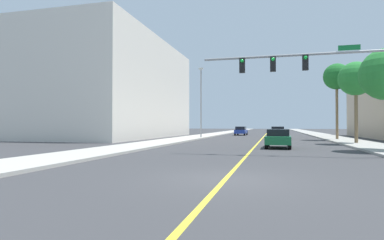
{
  "coord_description": "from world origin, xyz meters",
  "views": [
    {
      "loc": [
        1.48,
        -9.85,
        1.7
      ],
      "look_at": [
        -5.47,
        16.86,
        2.14
      ],
      "focal_mm": 29.58,
      "sensor_mm": 36.0,
      "label": 1
    }
  ],
  "objects_px": {
    "car_blue": "(241,131)",
    "car_green": "(278,138)",
    "street_lamp": "(201,99)",
    "palm_mid": "(356,79)",
    "traffic_signal_mast": "(320,73)",
    "car_gray": "(278,132)",
    "palm_far": "(337,77)"
  },
  "relations": [
    {
      "from": "street_lamp",
      "to": "car_green",
      "type": "height_order",
      "value": "street_lamp"
    },
    {
      "from": "palm_mid",
      "to": "palm_far",
      "type": "height_order",
      "value": "palm_far"
    },
    {
      "from": "car_blue",
      "to": "street_lamp",
      "type": "bearing_deg",
      "value": -103.18
    },
    {
      "from": "car_blue",
      "to": "car_gray",
      "type": "bearing_deg",
      "value": -60.45
    },
    {
      "from": "palm_mid",
      "to": "car_blue",
      "type": "distance_m",
      "value": 26.27
    },
    {
      "from": "car_gray",
      "to": "street_lamp",
      "type": "bearing_deg",
      "value": -161.98
    },
    {
      "from": "traffic_signal_mast",
      "to": "car_green",
      "type": "bearing_deg",
      "value": 110.3
    },
    {
      "from": "palm_mid",
      "to": "car_gray",
      "type": "xyz_separation_m",
      "value": [
        -6.48,
        11.88,
        -4.94
      ]
    },
    {
      "from": "street_lamp",
      "to": "car_gray",
      "type": "bearing_deg",
      "value": 18.16
    },
    {
      "from": "car_blue",
      "to": "car_green",
      "type": "bearing_deg",
      "value": -77.43
    },
    {
      "from": "traffic_signal_mast",
      "to": "palm_mid",
      "type": "bearing_deg",
      "value": 69.15
    },
    {
      "from": "palm_far",
      "to": "car_green",
      "type": "xyz_separation_m",
      "value": [
        -6.49,
        -13.75,
        -6.32
      ]
    },
    {
      "from": "palm_mid",
      "to": "car_gray",
      "type": "bearing_deg",
      "value": 118.6
    },
    {
      "from": "car_gray",
      "to": "car_blue",
      "type": "bearing_deg",
      "value": 117.94
    },
    {
      "from": "palm_mid",
      "to": "street_lamp",
      "type": "bearing_deg",
      "value": 151.02
    },
    {
      "from": "street_lamp",
      "to": "palm_mid",
      "type": "bearing_deg",
      "value": -28.98
    },
    {
      "from": "palm_mid",
      "to": "car_green",
      "type": "xyz_separation_m",
      "value": [
        -6.63,
        -5.94,
        -4.98
      ]
    },
    {
      "from": "car_green",
      "to": "car_gray",
      "type": "relative_size",
      "value": 1.0
    },
    {
      "from": "palm_far",
      "to": "car_blue",
      "type": "bearing_deg",
      "value": 129.11
    },
    {
      "from": "palm_mid",
      "to": "traffic_signal_mast",
      "type": "bearing_deg",
      "value": -110.85
    },
    {
      "from": "palm_mid",
      "to": "car_green",
      "type": "bearing_deg",
      "value": -138.15
    },
    {
      "from": "car_gray",
      "to": "car_green",
      "type": "bearing_deg",
      "value": -90.63
    },
    {
      "from": "traffic_signal_mast",
      "to": "palm_far",
      "type": "bearing_deg",
      "value": 77.51
    },
    {
      "from": "traffic_signal_mast",
      "to": "car_gray",
      "type": "bearing_deg",
      "value": 94.83
    },
    {
      "from": "street_lamp",
      "to": "palm_mid",
      "type": "xyz_separation_m",
      "value": [
        15.89,
        -8.8,
        0.71
      ]
    },
    {
      "from": "street_lamp",
      "to": "car_green",
      "type": "relative_size",
      "value": 2.2
    },
    {
      "from": "traffic_signal_mast",
      "to": "car_green",
      "type": "distance_m",
      "value": 7.31
    },
    {
      "from": "traffic_signal_mast",
      "to": "car_blue",
      "type": "relative_size",
      "value": 2.17
    },
    {
      "from": "street_lamp",
      "to": "palm_mid",
      "type": "distance_m",
      "value": 18.17
    },
    {
      "from": "traffic_signal_mast",
      "to": "palm_mid",
      "type": "distance_m",
      "value": 12.64
    },
    {
      "from": "street_lamp",
      "to": "traffic_signal_mast",
      "type": "bearing_deg",
      "value": -60.97
    },
    {
      "from": "traffic_signal_mast",
      "to": "car_gray",
      "type": "distance_m",
      "value": 24.03
    }
  ]
}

